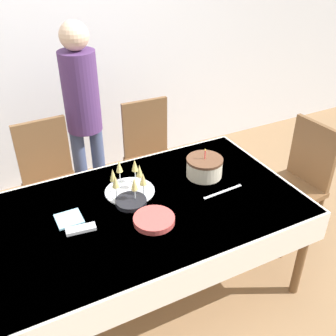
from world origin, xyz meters
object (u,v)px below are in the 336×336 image
champagne_tray (129,181)px  person_standing (83,107)px  birthday_cake (204,167)px  plate_stack_dessert (131,202)px  dining_chair_far_left (51,177)px  dining_chair_far_right (151,152)px  dining_chair_right_end (298,178)px  plate_stack_main (154,220)px

champagne_tray → person_standing: size_ratio=0.20×
birthday_cake → plate_stack_dessert: size_ratio=1.28×
person_standing → champagne_tray: bearing=-88.8°
dining_chair_far_left → birthday_cake: dining_chair_far_left is taller
champagne_tray → plate_stack_dessert: bearing=-108.3°
dining_chair_far_right → champagne_tray: bearing=-124.1°
dining_chair_far_right → dining_chair_right_end: 1.22m
dining_chair_far_left → dining_chair_right_end: bearing=-27.4°
champagne_tray → plate_stack_main: 0.36m
dining_chair_far_left → person_standing: 0.60m
person_standing → birthday_cake: bearing=-59.4°
birthday_cake → plate_stack_dessert: 0.58m
birthday_cake → dining_chair_far_left: bearing=140.6°
dining_chair_right_end → champagne_tray: (-1.32, 0.18, 0.27)m
dining_chair_far_left → plate_stack_main: (0.39, -1.05, 0.20)m
dining_chair_far_left → champagne_tray: bearing=-61.4°
champagne_tray → plate_stack_main: (0.01, -0.35, -0.07)m
dining_chair_far_left → dining_chair_far_right: 0.85m
dining_chair_far_right → person_standing: bearing=159.3°
champagne_tray → birthday_cake: bearing=-5.6°
dining_chair_right_end → plate_stack_dessert: dining_chair_right_end is taller
plate_stack_main → birthday_cake: bearing=29.6°
birthday_cake → person_standing: 1.11m
birthday_cake → plate_stack_main: (-0.53, -0.30, -0.05)m
dining_chair_far_right → plate_stack_dessert: dining_chair_far_right is taller
birthday_cake → champagne_tray: bearing=174.4°
dining_chair_far_left → champagne_tray: 0.84m
dining_chair_far_right → birthday_cake: 0.79m
dining_chair_far_left → birthday_cake: size_ratio=3.92×
dining_chair_far_left → dining_chair_right_end: (1.70, -0.88, 0.00)m
plate_stack_dessert → dining_chair_far_right: bearing=58.0°
dining_chair_far_left → champagne_tray: size_ratio=3.01×
champagne_tray → plate_stack_main: champagne_tray is taller
dining_chair_far_right → dining_chair_right_end: size_ratio=1.00×
plate_stack_main → person_standing: (-0.03, 1.24, 0.25)m
birthday_cake → plate_stack_dessert: bearing=-173.2°
plate_stack_dessert → person_standing: 1.04m
dining_chair_right_end → person_standing: size_ratio=0.60×
dining_chair_right_end → plate_stack_dessert: 1.38m
birthday_cake → plate_stack_dessert: birthday_cake is taller
dining_chair_far_left → person_standing: bearing=27.2°
dining_chair_right_end → birthday_cake: (-0.79, 0.13, 0.25)m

